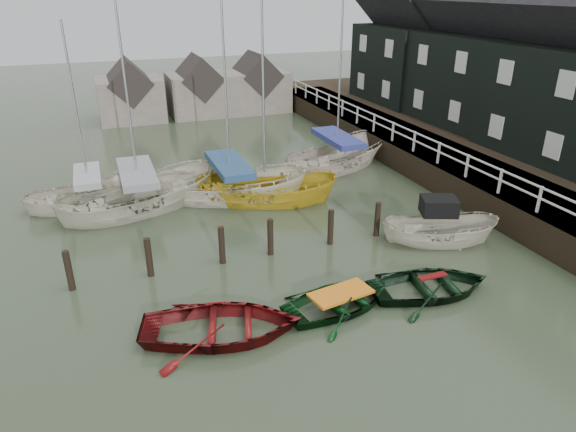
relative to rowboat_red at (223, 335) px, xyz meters
name	(u,v)px	position (x,y,z in m)	size (l,w,h in m)	color
ground	(335,289)	(4.02, 1.06, 0.00)	(120.00, 120.00, 0.00)	#303924
pier	(414,152)	(13.49, 11.06, 0.71)	(3.04, 32.00, 2.70)	black
land_strip	(494,154)	(19.02, 11.06, 0.00)	(14.00, 38.00, 1.50)	black
quay_houses	(530,56)	(19.01, 9.71, 5.68)	(6.52, 28.14, 10.01)	black
mooring_pilings	(273,242)	(2.90, 4.06, 0.50)	(13.72, 0.22, 1.80)	black
far_sheds	(197,90)	(4.85, 27.06, 1.86)	(14.00, 4.08, 4.39)	#665B51
rowboat_red	(223,335)	(0.00, 0.00, 0.00)	(3.21, 4.50, 0.93)	#5A0C0D
rowboat_green	(340,307)	(3.71, 0.08, 0.00)	(2.63, 3.68, 0.76)	black
rowboat_dkgreen	(430,293)	(6.78, -0.21, 0.00)	(2.85, 3.99, 0.83)	black
motorboat	(438,240)	(9.14, 2.72, 0.09)	(4.65, 3.13, 2.60)	beige
sailboat_a	(141,207)	(-1.18, 10.11, 0.06)	(7.70, 4.68, 10.54)	beige
sailboat_b	(231,197)	(2.85, 9.88, 0.06)	(7.53, 4.89, 12.49)	beige
sailboat_c	(265,200)	(4.26, 9.04, 0.01)	(6.92, 4.83, 10.30)	gold
sailboat_d	(336,166)	(9.35, 12.17, 0.06)	(7.54, 5.00, 13.39)	beige
sailboat_e	(92,202)	(-3.22, 11.51, 0.06)	(5.89, 3.19, 8.87)	beige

